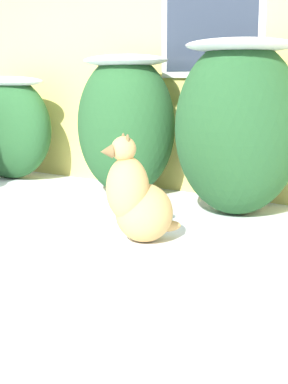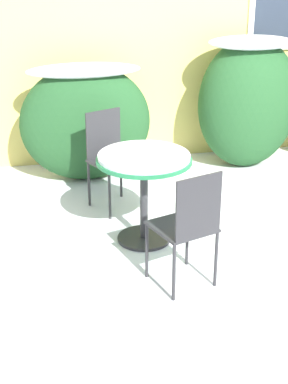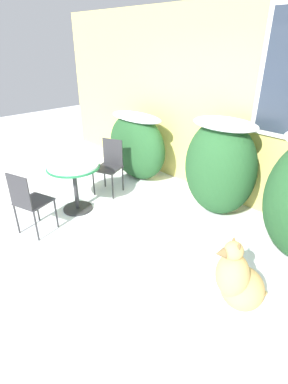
{
  "view_description": "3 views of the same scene",
  "coord_description": "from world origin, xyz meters",
  "px_view_note": "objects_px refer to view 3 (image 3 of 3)",
  "views": [
    {
      "loc": [
        4.06,
        -2.88,
        1.13
      ],
      "look_at": [
        1.61,
        0.38,
        0.36
      ],
      "focal_mm": 55.0,
      "sensor_mm": 36.0,
      "label": 1
    },
    {
      "loc": [
        -1.95,
        -4.02,
        2.28
      ],
      "look_at": [
        -1.05,
        0.2,
        0.43
      ],
      "focal_mm": 55.0,
      "sensor_mm": 36.0,
      "label": 2
    },
    {
      "loc": [
        2.53,
        -1.75,
        2.33
      ],
      "look_at": [
        0.0,
        0.6,
        0.55
      ],
      "focal_mm": 28.0,
      "sensor_mm": 36.0,
      "label": 3
    }
  ],
  "objects_px": {
    "patio_chair_far_side": "(29,200)",
    "patio_chair_near_table": "(110,164)",
    "patio_table": "(74,172)",
    "dog": "(238,281)"
  },
  "relations": [
    {
      "from": "patio_chair_far_side",
      "to": "patio_chair_near_table",
      "type": "bearing_deg",
      "value": -97.66
    },
    {
      "from": "patio_table",
      "to": "dog",
      "type": "distance_m",
      "value": 2.66
    },
    {
      "from": "patio_chair_near_table",
      "to": "dog",
      "type": "xyz_separation_m",
      "value": [
        2.79,
        -0.61,
        -0.2
      ]
    },
    {
      "from": "patio_table",
      "to": "patio_chair_far_side",
      "type": "height_order",
      "value": "patio_chair_far_side"
    },
    {
      "from": "patio_table",
      "to": "dog",
      "type": "relative_size",
      "value": 0.97
    },
    {
      "from": "patio_chair_far_side",
      "to": "dog",
      "type": "bearing_deg",
      "value": -179.02
    },
    {
      "from": "patio_table",
      "to": "patio_chair_far_side",
      "type": "relative_size",
      "value": 0.85
    },
    {
      "from": "patio_chair_near_table",
      "to": "patio_chair_far_side",
      "type": "height_order",
      "value": "same"
    },
    {
      "from": "patio_chair_near_table",
      "to": "patio_chair_far_side",
      "type": "distance_m",
      "value": 1.53
    },
    {
      "from": "patio_table",
      "to": "dog",
      "type": "xyz_separation_m",
      "value": [
        2.64,
        0.14,
        -0.32
      ]
    }
  ]
}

